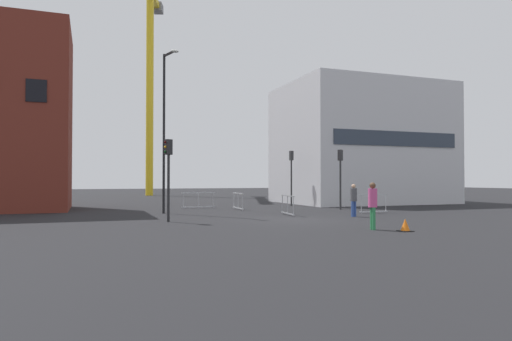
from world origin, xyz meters
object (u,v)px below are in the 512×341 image
(streetlamp_tall, at_px, (165,122))
(traffic_light_far, at_px, (291,169))
(traffic_light_crosswalk, at_px, (168,166))
(traffic_light_verge, at_px, (340,169))
(pedestrian_walking, at_px, (354,198))
(pedestrian_waiting, at_px, (373,202))
(construction_crane, at_px, (149,59))
(traffic_cone_orange, at_px, (405,226))

(streetlamp_tall, height_order, traffic_light_far, streetlamp_tall)
(streetlamp_tall, relative_size, traffic_light_crosswalk, 2.42)
(traffic_light_verge, relative_size, pedestrian_walking, 2.28)
(traffic_light_verge, height_order, pedestrian_waiting, traffic_light_verge)
(construction_crane, distance_m, traffic_light_crosswalk, 38.28)
(traffic_light_crosswalk, relative_size, traffic_light_verge, 0.97)
(traffic_light_far, xyz_separation_m, pedestrian_walking, (-1.14, -10.21, -1.74))
(traffic_light_crosswalk, bearing_deg, pedestrian_walking, -2.32)
(construction_crane, relative_size, traffic_light_far, 6.29)
(streetlamp_tall, xyz_separation_m, traffic_cone_orange, (6.99, -11.99, -4.97))
(pedestrian_walking, bearing_deg, traffic_light_verge, 66.02)
(pedestrian_walking, bearing_deg, traffic_light_far, 83.65)
(construction_crane, bearing_deg, traffic_light_far, -74.27)
(traffic_light_far, bearing_deg, traffic_light_verge, -76.67)
(traffic_light_crosswalk, height_order, traffic_cone_orange, traffic_light_crosswalk)
(construction_crane, distance_m, traffic_light_far, 30.01)
(traffic_light_far, relative_size, traffic_light_verge, 1.05)
(pedestrian_waiting, bearing_deg, construction_crane, 94.70)
(construction_crane, relative_size, pedestrian_walking, 15.09)
(traffic_light_verge, bearing_deg, construction_crane, 105.34)
(pedestrian_waiting, distance_m, traffic_cone_orange, 1.47)
(traffic_light_verge, bearing_deg, streetlamp_tall, 178.32)
(traffic_light_crosswalk, bearing_deg, construction_crane, 84.47)
(traffic_light_far, xyz_separation_m, traffic_light_crosswalk, (-10.65, -9.83, -0.18))
(traffic_light_far, xyz_separation_m, traffic_light_verge, (1.18, -4.99, -0.12))
(traffic_light_far, height_order, traffic_light_crosswalk, traffic_light_far)
(pedestrian_walking, bearing_deg, pedestrian_waiting, -115.64)
(construction_crane, xyz_separation_m, traffic_light_far, (7.21, -25.62, -13.86))
(traffic_light_verge, relative_size, traffic_cone_orange, 8.13)
(traffic_light_far, relative_size, traffic_cone_orange, 8.56)
(pedestrian_walking, relative_size, pedestrian_waiting, 0.93)
(construction_crane, height_order, traffic_light_verge, construction_crane)
(traffic_light_far, bearing_deg, construction_crane, 105.73)
(streetlamp_tall, height_order, pedestrian_waiting, streetlamp_tall)
(traffic_light_crosswalk, distance_m, pedestrian_walking, 9.64)
(traffic_light_verge, xyz_separation_m, traffic_cone_orange, (-4.19, -11.67, -2.38))
(streetlamp_tall, bearing_deg, traffic_light_far, 25.02)
(pedestrian_waiting, relative_size, traffic_cone_orange, 3.82)
(pedestrian_walking, bearing_deg, construction_crane, 99.63)
(traffic_light_crosswalk, xyz_separation_m, traffic_light_verge, (11.83, 4.83, 0.06))
(construction_crane, bearing_deg, streetlamp_tall, -95.26)
(construction_crane, relative_size, traffic_light_crosswalk, 6.80)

